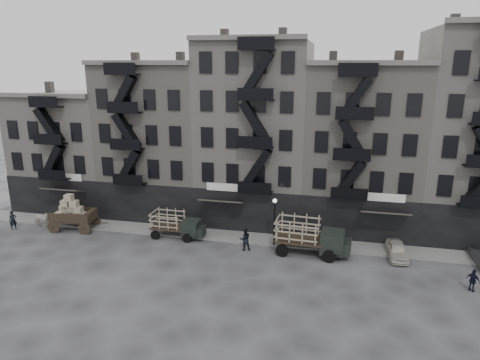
% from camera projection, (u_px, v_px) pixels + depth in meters
% --- Properties ---
extents(ground, '(140.00, 140.00, 0.00)m').
position_uv_depth(ground, '(233.00, 256.00, 34.87)').
color(ground, '#38383A').
rests_on(ground, ground).
extents(sidewalk, '(55.00, 2.50, 0.15)m').
position_uv_depth(sidewalk, '(243.00, 237.00, 38.38)').
color(sidewalk, slate).
rests_on(sidewalk, ground).
extents(building_west, '(10.00, 11.35, 13.20)m').
position_uv_depth(building_west, '(76.00, 149.00, 46.74)').
color(building_west, gray).
rests_on(building_west, ground).
extents(building_midwest, '(10.00, 11.35, 16.20)m').
position_uv_depth(building_midwest, '(161.00, 139.00, 44.21)').
color(building_midwest, gray).
rests_on(building_midwest, ground).
extents(building_center, '(10.00, 11.35, 18.20)m').
position_uv_depth(building_center, '(256.00, 133.00, 41.83)').
color(building_center, gray).
rests_on(building_center, ground).
extents(building_mideast, '(10.00, 11.35, 16.20)m').
position_uv_depth(building_mideast, '(361.00, 148.00, 39.98)').
color(building_mideast, gray).
rests_on(building_mideast, ground).
extents(building_east, '(10.00, 11.35, 19.20)m').
position_uv_depth(building_east, '(480.00, 136.00, 37.45)').
color(building_east, gray).
rests_on(building_east, ground).
extents(lamp_post, '(0.36, 0.36, 4.28)m').
position_uv_depth(lamp_post, '(274.00, 216.00, 35.94)').
color(lamp_post, black).
rests_on(lamp_post, ground).
extents(horse, '(1.88, 0.87, 1.59)m').
position_uv_depth(horse, '(41.00, 219.00, 40.63)').
color(horse, beige).
rests_on(horse, ground).
extents(wagon, '(4.34, 2.62, 3.50)m').
position_uv_depth(wagon, '(72.00, 209.00, 39.80)').
color(wagon, black).
rests_on(wagon, ground).
extents(stake_truck_west, '(4.83, 2.07, 2.41)m').
position_uv_depth(stake_truck_west, '(176.00, 223.00, 38.18)').
color(stake_truck_west, black).
rests_on(stake_truck_west, ground).
extents(stake_truck_east, '(6.17, 2.84, 3.02)m').
position_uv_depth(stake_truck_east, '(310.00, 234.00, 34.75)').
color(stake_truck_east, black).
rests_on(stake_truck_east, ground).
extents(car_east, '(1.67, 3.81, 1.27)m').
position_uv_depth(car_east, '(397.00, 250.00, 34.39)').
color(car_east, '#BBB4A7').
rests_on(car_east, ground).
extents(pedestrian_west, '(0.75, 0.79, 1.83)m').
position_uv_depth(pedestrian_west, '(13.00, 220.00, 40.07)').
color(pedestrian_west, black).
rests_on(pedestrian_west, ground).
extents(pedestrian_mid, '(1.17, 1.06, 1.96)m').
position_uv_depth(pedestrian_mid, '(245.00, 239.00, 35.69)').
color(pedestrian_mid, black).
rests_on(pedestrian_mid, ground).
extents(policeman, '(0.98, 0.95, 1.64)m').
position_uv_depth(policeman, '(473.00, 281.00, 29.26)').
color(policeman, black).
rests_on(policeman, ground).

